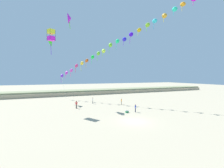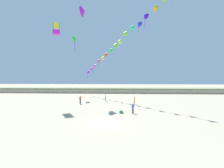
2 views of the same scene
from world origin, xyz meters
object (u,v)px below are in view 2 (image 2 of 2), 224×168
(person_near_left, at_px, (133,108))
(person_far_left, at_px, (134,100))
(beach_cooler, at_px, (121,112))
(person_near_right, at_px, (105,97))
(person_mid_center, at_px, (80,99))
(large_kite_low_lead, at_px, (56,29))
(large_kite_mid_trail, at_px, (75,38))
(large_kite_high_solo, at_px, (83,11))

(person_near_left, bearing_deg, person_far_left, 83.17)
(person_near_left, bearing_deg, beach_cooler, 171.84)
(person_near_right, height_order, person_mid_center, person_mid_center)
(person_far_left, height_order, large_kite_low_lead, large_kite_low_lead)
(large_kite_mid_trail, bearing_deg, person_near_right, -39.96)
(person_near_left, relative_size, large_kite_mid_trail, 0.32)
(person_near_right, bearing_deg, large_kite_mid_trail, 140.04)
(person_mid_center, bearing_deg, person_near_left, -37.99)
(person_near_left, height_order, large_kite_mid_trail, large_kite_mid_trail)
(person_near_right, bearing_deg, person_near_left, -66.30)
(beach_cooler, bearing_deg, person_mid_center, 137.61)
(person_near_left, height_order, large_kite_high_solo, large_kite_high_solo)
(person_near_left, xyz_separation_m, large_kite_low_lead, (-14.97, 7.81, 14.42))
(person_mid_center, xyz_separation_m, large_kite_mid_trail, (-4.82, 12.27, 15.71))
(large_kite_high_solo, bearing_deg, large_kite_mid_trail, 121.32)
(person_near_left, bearing_deg, large_kite_mid_trail, 126.51)
(person_mid_center, distance_m, beach_cooler, 11.37)
(person_far_left, xyz_separation_m, large_kite_low_lead, (-15.95, -0.39, 14.44))
(person_near_left, bearing_deg, person_near_right, 113.70)
(large_kite_low_lead, bearing_deg, large_kite_mid_trail, 89.83)
(large_kite_high_solo, xyz_separation_m, beach_cooler, (8.94, -12.91, -20.91))
(person_near_left, xyz_separation_m, person_near_right, (-5.32, 12.11, 0.03))
(person_far_left, bearing_deg, large_kite_high_solo, 156.94)
(large_kite_low_lead, height_order, beach_cooler, large_kite_low_lead)
(person_near_right, xyz_separation_m, beach_cooler, (3.59, -11.87, -0.71))
(large_kite_mid_trail, relative_size, beach_cooler, 8.46)
(beach_cooler, bearing_deg, person_far_left, 71.16)
(large_kite_low_lead, height_order, large_kite_mid_trail, large_kite_mid_trail)
(person_near_left, bearing_deg, large_kite_high_solo, 129.02)
(large_kite_low_lead, distance_m, large_kite_mid_trail, 12.43)
(person_near_left, xyz_separation_m, large_kite_mid_trail, (-14.93, 20.17, 15.79))
(large_kite_low_lead, height_order, large_kite_high_solo, large_kite_high_solo)
(large_kite_low_lead, bearing_deg, person_near_left, -27.56)
(person_mid_center, relative_size, large_kite_high_solo, 0.44)
(person_near_right, relative_size, large_kite_high_solo, 0.41)
(large_kite_low_lead, xyz_separation_m, large_kite_mid_trail, (0.04, 12.36, 1.37))
(person_near_left, xyz_separation_m, person_mid_center, (-10.11, 7.90, 0.09))
(person_near_right, relative_size, person_mid_center, 0.94)
(person_near_right, height_order, person_far_left, person_near_right)
(person_near_right, xyz_separation_m, large_kite_low_lead, (-9.65, -4.30, 14.39))
(large_kite_mid_trail, bearing_deg, person_far_left, -36.94)
(person_near_right, height_order, large_kite_low_lead, large_kite_low_lead)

